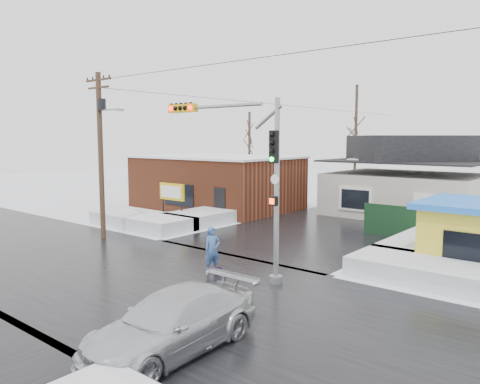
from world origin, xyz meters
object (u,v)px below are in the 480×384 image
Objects in this scene: marquee_sign at (172,193)px; car at (173,323)px; traffic_signal at (244,163)px; kiosk at (480,236)px; pedestrian at (212,250)px; utility_pole at (101,146)px.

marquee_sign is 0.48× the size of car.
kiosk is at bearing 44.84° from traffic_signal.
pedestrian reaches higher than car.
traffic_signal is at bearing -49.23° from pedestrian.
marquee_sign is 18.51m from kiosk.
kiosk is (7.07, 7.03, -3.08)m from traffic_signal.
utility_pole is at bearing 177.05° from traffic_signal.
utility_pole is (-10.36, 0.53, 0.57)m from traffic_signal.
car is (13.18, -6.89, -4.35)m from utility_pole.
marquee_sign is at bearing 150.28° from traffic_signal.
traffic_signal is 7.91m from car.
traffic_signal is at bearing -135.16° from kiosk.
kiosk is 11.22m from pedestrian.
utility_pole is at bearing -79.87° from marquee_sign.
marquee_sign is 19.25m from car.
utility_pole is 1.96× the size of kiosk.
marquee_sign reaches higher than car.
utility_pole is 6.87m from marquee_sign.
pedestrian is 7.16m from car.
kiosk is 0.87× the size of car.
traffic_signal is at bearing -29.72° from marquee_sign.
pedestrian is (9.10, -1.01, -4.16)m from utility_pole.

